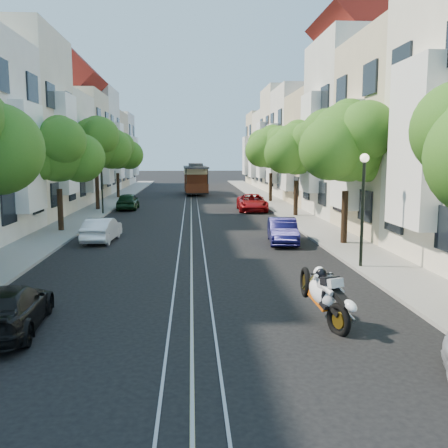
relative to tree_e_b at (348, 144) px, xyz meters
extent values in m
plane|color=black|center=(-7.26, 19.02, -4.73)|extent=(200.00, 200.00, 0.00)
cube|color=gray|center=(-0.01, 19.02, -4.67)|extent=(2.50, 80.00, 0.12)
cube|color=gray|center=(-14.51, 19.02, -4.67)|extent=(2.50, 80.00, 0.12)
cube|color=gray|center=(-7.81, 19.02, -4.72)|extent=(0.06, 80.00, 0.02)
cube|color=gray|center=(-7.26, 19.02, -4.72)|extent=(0.06, 80.00, 0.02)
cube|color=gray|center=(-6.71, 19.02, -4.72)|extent=(0.06, 80.00, 0.02)
cube|color=tan|center=(-7.26, 19.02, -4.73)|extent=(0.08, 80.00, 0.01)
cube|color=white|center=(0.94, -4.98, -0.11)|extent=(0.90, 3.04, 6.05)
cube|color=beige|center=(4.74, 3.02, 0.27)|extent=(7.00, 8.00, 10.00)
cube|color=white|center=(0.94, 3.02, -0.53)|extent=(0.90, 3.04, 5.50)
cube|color=silver|center=(4.74, 11.02, 1.27)|extent=(7.00, 8.00, 12.00)
cube|color=white|center=(0.94, 11.02, 0.31)|extent=(0.90, 3.04, 6.60)
cube|color=#C6B28C|center=(4.74, 19.02, -0.23)|extent=(7.00, 8.00, 9.00)
cube|color=white|center=(0.94, 19.02, -0.95)|extent=(0.90, 3.04, 4.95)
cube|color=white|center=(4.74, 27.02, 0.52)|extent=(7.00, 8.00, 10.50)
cube|color=white|center=(0.94, 27.02, -0.32)|extent=(0.90, 3.04, 5.78)
cube|color=beige|center=(4.74, 35.02, 1.02)|extent=(7.00, 8.00, 11.50)
cube|color=white|center=(0.94, 35.02, 0.10)|extent=(0.90, 3.04, 6.32)
cube|color=silver|center=(4.74, 43.02, 0.02)|extent=(7.00, 8.00, 9.50)
cube|color=white|center=(0.94, 43.02, -0.74)|extent=(0.90, 3.04, 5.23)
cube|color=beige|center=(4.74, 51.02, 0.27)|extent=(7.00, 8.00, 10.00)
cube|color=white|center=(0.94, 51.02, -0.53)|extent=(0.90, 3.04, 5.50)
cube|color=white|center=(-15.46, 3.02, -0.62)|extent=(0.90, 3.04, 5.39)
cube|color=beige|center=(-19.26, 11.02, 1.15)|extent=(7.00, 8.00, 11.76)
cube|color=white|center=(-15.46, 11.02, 0.21)|extent=(0.90, 3.04, 6.47)
cube|color=silver|center=(-19.26, 19.02, -0.32)|extent=(7.00, 8.00, 8.82)
cube|color=white|center=(-15.46, 19.02, -1.03)|extent=(0.90, 3.04, 4.85)
cube|color=beige|center=(-19.26, 27.02, 0.41)|extent=(7.00, 8.00, 10.29)
cube|color=white|center=(-15.46, 27.02, -0.41)|extent=(0.90, 3.04, 5.66)
cube|color=silver|center=(-19.26, 35.02, 0.90)|extent=(7.00, 8.00, 11.27)
cube|color=white|center=(-15.46, 35.02, 0.00)|extent=(0.90, 3.04, 6.20)
cube|color=#C6B28C|center=(-19.26, 43.02, -0.08)|extent=(7.00, 8.00, 9.31)
cube|color=white|center=(-15.46, 43.02, -0.82)|extent=(0.90, 3.04, 5.12)
cube|color=white|center=(-19.26, 51.02, 0.17)|extent=(7.00, 8.00, 9.80)
cube|color=white|center=(-15.46, 51.02, -0.62)|extent=(0.90, 3.04, 5.39)
cylinder|color=black|center=(-0.06, 0.02, -3.39)|extent=(0.30, 0.30, 2.45)
sphere|color=#2B5916|center=(-0.06, 0.02, 0.08)|extent=(3.64, 3.64, 3.64)
sphere|color=#2B5916|center=(1.04, 0.52, -0.32)|extent=(2.91, 2.91, 2.91)
sphere|color=#2B5916|center=(-1.01, -0.68, -0.22)|extent=(2.84, 2.84, 2.84)
sphere|color=#2B5916|center=(0.04, 0.12, 0.98)|extent=(2.18, 2.18, 2.18)
cylinder|color=black|center=(-0.06, 11.02, -3.42)|extent=(0.30, 0.30, 2.38)
sphere|color=#2B5916|center=(-0.06, 11.02, -0.06)|extent=(3.54, 3.54, 3.54)
sphere|color=#2B5916|center=(1.04, 11.52, -0.46)|extent=(2.83, 2.83, 2.83)
sphere|color=#2B5916|center=(-1.01, 10.32, -0.36)|extent=(2.76, 2.76, 2.76)
sphere|color=#2B5916|center=(0.04, 11.12, 0.84)|extent=(2.12, 2.12, 2.12)
cylinder|color=black|center=(-0.06, 22.02, -3.35)|extent=(0.30, 0.30, 2.52)
sphere|color=#2B5916|center=(-0.06, 22.02, 0.21)|extent=(3.74, 3.74, 3.74)
sphere|color=#2B5916|center=(1.04, 22.52, -0.19)|extent=(3.00, 3.00, 3.00)
sphere|color=#2B5916|center=(-1.01, 21.32, -0.09)|extent=(2.92, 2.92, 2.92)
sphere|color=#2B5916|center=(0.04, 22.12, 1.11)|extent=(2.25, 2.25, 2.25)
cylinder|color=black|center=(-14.46, 5.02, -3.48)|extent=(0.30, 0.30, 2.27)
sphere|color=#2B5916|center=(-14.46, 5.02, -0.26)|extent=(3.38, 3.38, 3.38)
sphere|color=#2B5916|center=(-13.36, 5.52, -0.66)|extent=(2.70, 2.70, 2.70)
sphere|color=#2B5916|center=(-15.41, 4.32, -0.56)|extent=(2.64, 2.64, 2.64)
sphere|color=#2B5916|center=(-14.36, 5.12, 0.64)|extent=(2.03, 2.03, 2.03)
cylinder|color=black|center=(-14.46, 16.02, -3.30)|extent=(0.30, 0.30, 2.62)
sphere|color=#2B5916|center=(-14.46, 16.02, 0.41)|extent=(3.90, 3.90, 3.90)
sphere|color=#2B5916|center=(-13.36, 16.52, 0.01)|extent=(3.12, 3.12, 3.12)
sphere|color=#2B5916|center=(-15.41, 15.32, 0.11)|extent=(3.04, 3.04, 3.04)
sphere|color=#2B5916|center=(-14.36, 16.12, 1.31)|extent=(2.34, 2.34, 2.34)
cylinder|color=black|center=(-14.46, 27.02, -3.42)|extent=(0.30, 0.30, 2.38)
sphere|color=#2B5916|center=(-14.46, 27.02, -0.06)|extent=(3.54, 3.54, 3.54)
sphere|color=#2B5916|center=(-13.36, 27.52, -0.46)|extent=(2.83, 2.83, 2.83)
sphere|color=#2B5916|center=(-15.41, 26.32, -0.36)|extent=(2.76, 2.76, 2.76)
sphere|color=#2B5916|center=(-14.36, 27.12, 0.84)|extent=(2.12, 2.12, 2.12)
cylinder|color=black|center=(-0.96, -4.98, -2.61)|extent=(0.12, 0.12, 4.00)
sphere|color=#FFF2CC|center=(-0.96, -4.98, -0.61)|extent=(0.32, 0.32, 0.32)
cylinder|color=black|center=(-13.56, 13.02, -2.61)|extent=(0.12, 0.12, 4.00)
sphere|color=#FFF2CC|center=(-13.56, 13.02, -0.61)|extent=(0.32, 0.32, 0.32)
torus|color=black|center=(-3.78, -11.63, -4.40)|extent=(0.45, 0.83, 0.83)
torus|color=black|center=(-4.30, -10.32, -3.80)|extent=(0.16, 0.81, 0.81)
ellipsoid|color=white|center=(-4.02, -11.01, -3.91)|extent=(0.86, 1.22, 0.91)
ellipsoid|color=white|center=(-3.93, -11.24, -3.66)|extent=(0.60, 0.72, 0.52)
cube|color=black|center=(-3.76, -11.68, -3.84)|extent=(0.44, 0.64, 0.35)
cube|color=silver|center=(-3.92, -11.28, -3.58)|extent=(0.57, 0.71, 0.33)
sphere|color=black|center=(-4.05, -10.95, -3.43)|extent=(0.29, 0.29, 0.29)
cube|color=black|center=(-6.76, 31.79, -4.28)|extent=(2.54, 8.10, 0.30)
cube|color=#461A0B|center=(-6.76, 31.79, -3.08)|extent=(2.56, 5.09, 2.41)
cube|color=beige|center=(-6.76, 31.79, -2.17)|extent=(2.61, 5.14, 0.60)
cube|color=#2D2D30|center=(-6.76, 31.79, -1.77)|extent=(2.74, 8.11, 0.18)
cube|color=#2D2D30|center=(-6.76, 31.79, -1.52)|extent=(1.54, 4.56, 0.35)
imported|color=#0C0B39|center=(-2.86, 0.71, -4.12)|extent=(1.63, 3.81, 1.22)
imported|color=maroon|center=(-2.62, 14.85, -4.08)|extent=(2.31, 4.75, 1.30)
imported|color=black|center=(-11.66, -10.96, -4.17)|extent=(1.90, 4.03, 1.14)
imported|color=white|center=(-11.66, 1.81, -4.14)|extent=(1.52, 3.67, 1.18)
imported|color=black|center=(-12.22, 16.60, -4.08)|extent=(1.58, 3.86, 1.31)
camera|label=1|loc=(-7.24, -22.82, -0.53)|focal=40.00mm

